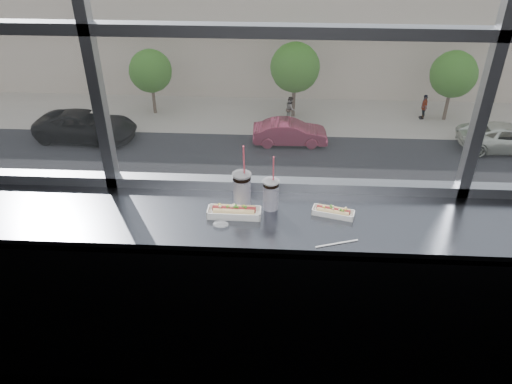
# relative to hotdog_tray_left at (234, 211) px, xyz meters

# --- Properties ---
(wall_back_lower) EXTENTS (6.00, 0.00, 6.00)m
(wall_back_lower) POSITION_rel_hotdog_tray_left_xyz_m (0.26, 0.28, -0.58)
(wall_back_lower) COLOR black
(wall_back_lower) RESTS_ON ground
(counter) EXTENTS (6.00, 0.55, 0.06)m
(counter) POSITION_rel_hotdog_tray_left_xyz_m (0.26, 0.01, -0.06)
(counter) COLOR slate
(counter) RESTS_ON ground
(counter_fascia) EXTENTS (6.00, 0.04, 1.04)m
(counter_fascia) POSITION_rel_hotdog_tray_left_xyz_m (0.26, -0.25, -0.58)
(counter_fascia) COLOR slate
(counter_fascia) RESTS_ON ground
(hotdog_tray_left) EXTENTS (0.29, 0.10, 0.07)m
(hotdog_tray_left) POSITION_rel_hotdog_tray_left_xyz_m (0.00, 0.00, 0.00)
(hotdog_tray_left) COLOR white
(hotdog_tray_left) RESTS_ON counter
(hotdog_tray_right) EXTENTS (0.23, 0.12, 0.05)m
(hotdog_tray_right) POSITION_rel_hotdog_tray_left_xyz_m (0.53, 0.04, -0.01)
(hotdog_tray_right) COLOR white
(hotdog_tray_right) RESTS_ON counter
(soda_cup_left) EXTENTS (0.10, 0.10, 0.38)m
(soda_cup_left) POSITION_rel_hotdog_tray_left_xyz_m (0.03, 0.10, 0.08)
(soda_cup_left) COLOR white
(soda_cup_left) RESTS_ON counter
(soda_cup_right) EXTENTS (0.09, 0.09, 0.33)m
(soda_cup_right) POSITION_rel_hotdog_tray_left_xyz_m (0.19, 0.08, 0.07)
(soda_cup_right) COLOR white
(soda_cup_right) RESTS_ON counter
(loose_straw) EXTENTS (0.21, 0.08, 0.01)m
(loose_straw) POSITION_rel_hotdog_tray_left_xyz_m (0.53, -0.21, -0.02)
(loose_straw) COLOR white
(loose_straw) RESTS_ON counter
(wrapper) EXTENTS (0.09, 0.07, 0.02)m
(wrapper) POSITION_rel_hotdog_tray_left_xyz_m (-0.06, -0.09, -0.02)
(wrapper) COLOR silver
(wrapper) RESTS_ON counter
(plaza_ground) EXTENTS (120.00, 120.00, 0.00)m
(plaza_ground) POSITION_rel_hotdog_tray_left_xyz_m (0.26, 43.78, -12.13)
(plaza_ground) COLOR gray
(plaza_ground) RESTS_ON ground
(street_asphalt) EXTENTS (80.00, 10.00, 0.06)m
(street_asphalt) POSITION_rel_hotdog_tray_left_xyz_m (0.26, 20.28, -12.10)
(street_asphalt) COLOR black
(street_asphalt) RESTS_ON plaza_ground
(far_sidewalk) EXTENTS (80.00, 6.00, 0.04)m
(far_sidewalk) POSITION_rel_hotdog_tray_left_xyz_m (0.26, 28.28, -12.11)
(far_sidewalk) COLOR gray
(far_sidewalk) RESTS_ON plaza_ground
(far_building) EXTENTS (50.00, 14.00, 8.00)m
(far_building) POSITION_rel_hotdog_tray_left_xyz_m (0.26, 38.28, -8.13)
(far_building) COLOR #B9A894
(far_building) RESTS_ON plaza_ground
(car_near_d) EXTENTS (2.69, 6.27, 2.08)m
(car_near_d) POSITION_rel_hotdog_tray_left_xyz_m (7.77, 16.28, -11.03)
(car_near_d) COLOR silver
(car_near_d) RESTS_ON street_asphalt
(car_near_b) EXTENTS (2.69, 6.13, 2.02)m
(car_near_b) POSITION_rel_hotdog_tray_left_xyz_m (-5.51, 16.28, -11.06)
(car_near_b) COLOR #2D2A28
(car_near_b) RESTS_ON street_asphalt
(car_far_b) EXTENTS (2.59, 5.80, 1.90)m
(car_far_b) POSITION_rel_hotdog_tray_left_xyz_m (0.77, 24.28, -11.12)
(car_far_b) COLOR #9E2E48
(car_far_b) RESTS_ON street_asphalt
(car_near_c) EXTENTS (2.84, 6.17, 2.01)m
(car_near_c) POSITION_rel_hotdog_tray_left_xyz_m (-1.36, 16.28, -11.06)
(car_near_c) COLOR #AE0329
(car_near_c) RESTS_ON street_asphalt
(car_far_a) EXTENTS (3.39, 6.86, 2.21)m
(car_far_a) POSITION_rel_hotdog_tray_left_xyz_m (-11.36, 24.28, -10.97)
(car_far_a) COLOR black
(car_far_a) RESTS_ON street_asphalt
(car_far_c) EXTENTS (2.57, 5.99, 1.98)m
(car_far_c) POSITION_rel_hotdog_tray_left_xyz_m (13.16, 24.28, -11.08)
(car_far_c) COLOR beige
(car_far_c) RESTS_ON street_asphalt
(pedestrian_d) EXTENTS (0.65, 0.87, 1.96)m
(pedestrian_d) POSITION_rel_hotdog_tray_left_xyz_m (9.40, 28.35, -11.11)
(pedestrian_d) COLOR #66605B
(pedestrian_d) RESTS_ON far_sidewalk
(pedestrian_b) EXTENTS (0.65, 0.86, 1.94)m
(pedestrian_b) POSITION_rel_hotdog_tray_left_xyz_m (0.81, 27.56, -11.12)
(pedestrian_b) COLOR #66605B
(pedestrian_b) RESTS_ON far_sidewalk
(tree_left) EXTENTS (2.75, 2.75, 4.29)m
(tree_left) POSITION_rel_hotdog_tray_left_xyz_m (-8.18, 28.28, -9.22)
(tree_left) COLOR #47382B
(tree_left) RESTS_ON far_sidewalk
(tree_center) EXTENTS (3.13, 3.13, 4.89)m
(tree_center) POSITION_rel_hotdog_tray_left_xyz_m (1.00, 28.28, -8.81)
(tree_center) COLOR #47382B
(tree_center) RESTS_ON far_sidewalk
(tree_right) EXTENTS (2.89, 2.89, 4.52)m
(tree_right) POSITION_rel_hotdog_tray_left_xyz_m (10.80, 28.28, -9.06)
(tree_right) COLOR #47382B
(tree_right) RESTS_ON far_sidewalk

